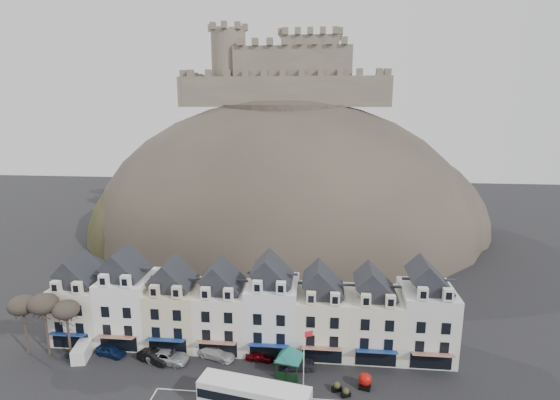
# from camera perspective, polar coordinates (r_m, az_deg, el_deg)

# --- Properties ---
(townhouse_terrace) EXTENTS (54.40, 9.35, 11.80)m
(townhouse_terrace) POSITION_cam_1_polar(r_m,az_deg,el_deg) (61.87, -4.05, -13.92)
(townhouse_terrace) COLOR silver
(townhouse_terrace) RESTS_ON ground
(castle_hill) EXTENTS (100.00, 76.00, 68.00)m
(castle_hill) POSITION_cam_1_polar(r_m,az_deg,el_deg) (112.74, 1.12, -4.37)
(castle_hill) COLOR #36312A
(castle_hill) RESTS_ON ground
(castle) EXTENTS (50.20, 22.20, 22.00)m
(castle) POSITION_cam_1_polar(r_m,az_deg,el_deg) (115.16, 1.12, 16.17)
(castle) COLOR #63594B
(castle) RESTS_ON ground
(tree_left_far) EXTENTS (3.61, 3.61, 8.24)m
(tree_left_far) POSITION_cam_1_polar(r_m,az_deg,el_deg) (67.79, -30.61, -11.80)
(tree_left_far) COLOR #332A20
(tree_left_far) RESTS_ON ground
(tree_left_mid) EXTENTS (3.78, 3.78, 8.64)m
(tree_left_mid) POSITION_cam_1_polar(r_m,az_deg,el_deg) (65.98, -28.49, -11.89)
(tree_left_mid) COLOR #332A20
(tree_left_mid) RESTS_ON ground
(tree_left_near) EXTENTS (3.43, 3.43, 7.84)m
(tree_left_near) POSITION_cam_1_polar(r_m,az_deg,el_deg) (64.67, -26.17, -12.80)
(tree_left_near) COLOR #332A20
(tree_left_near) RESTS_ON ground
(bus) EXTENTS (12.61, 5.12, 3.47)m
(bus) POSITION_cam_1_polar(r_m,az_deg,el_deg) (51.58, -3.42, -24.28)
(bus) COLOR #262628
(bus) RESTS_ON ground
(bus_shelter) EXTENTS (6.11, 6.11, 3.97)m
(bus_shelter) POSITION_cam_1_polar(r_m,az_deg,el_deg) (56.45, 1.27, -19.26)
(bus_shelter) COLOR black
(bus_shelter) RESTS_ON ground
(red_buoy) EXTENTS (1.57, 1.57, 1.93)m
(red_buoy) POSITION_cam_1_polar(r_m,az_deg,el_deg) (56.32, 11.06, -22.13)
(red_buoy) COLOR black
(red_buoy) RESTS_ON ground
(flagpole) EXTENTS (1.05, 0.50, 7.80)m
(flagpole) POSITION_cam_1_polar(r_m,az_deg,el_deg) (53.16, 3.22, -19.73)
(flagpole) COLOR silver
(flagpole) RESTS_ON ground
(white_van) EXTENTS (2.58, 4.37, 1.87)m
(white_van) POSITION_cam_1_polar(r_m,az_deg,el_deg) (66.11, -24.37, -17.51)
(white_van) COLOR white
(white_van) RESTS_ON ground
(planter_west) EXTENTS (1.27, 0.89, 1.15)m
(planter_west) POSITION_cam_1_polar(r_m,az_deg,el_deg) (55.63, 7.43, -23.03)
(planter_west) COLOR black
(planter_west) RESTS_ON ground
(planter_east) EXTENTS (1.19, 0.92, 1.07)m
(planter_east) POSITION_cam_1_polar(r_m,az_deg,el_deg) (54.96, 8.60, -23.61)
(planter_east) COLOR black
(planter_east) RESTS_ON ground
(car_navy) EXTENTS (4.44, 2.66, 1.42)m
(car_navy) POSITION_cam_1_polar(r_m,az_deg,el_deg) (65.27, -21.24, -17.87)
(car_navy) COLOR #0D1D44
(car_navy) RESTS_ON ground
(car_black) EXTENTS (4.84, 3.07, 1.51)m
(car_black) POSITION_cam_1_polar(r_m,az_deg,el_deg) (62.17, -16.15, -19.06)
(car_black) COLOR black
(car_black) RESTS_ON ground
(car_silver) EXTENTS (5.64, 3.23, 1.51)m
(car_silver) POSITION_cam_1_polar(r_m,az_deg,el_deg) (61.71, -14.40, -19.20)
(car_silver) COLOR #AAAEB2
(car_silver) RESTS_ON ground
(car_white) EXTENTS (5.64, 3.72, 1.52)m
(car_white) POSITION_cam_1_polar(r_m,az_deg,el_deg) (61.40, -8.35, -19.09)
(car_white) COLOR silver
(car_white) RESTS_ON ground
(car_maroon) EXTENTS (3.76, 1.77, 1.24)m
(car_maroon) POSITION_cam_1_polar(r_m,az_deg,el_deg) (60.45, -2.68, -19.66)
(car_maroon) COLOR #4E0409
(car_maroon) RESTS_ON ground
(car_charcoal) EXTENTS (4.69, 2.09, 1.50)m
(car_charcoal) POSITION_cam_1_polar(r_m,az_deg,el_deg) (58.64, 2.19, -20.63)
(car_charcoal) COLOR black
(car_charcoal) RESTS_ON ground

